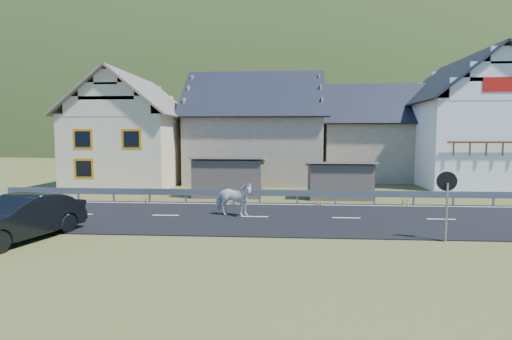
{
  "coord_description": "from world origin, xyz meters",
  "views": [
    {
      "loc": [
        1.26,
        -17.31,
        3.59
      ],
      "look_at": [
        -0.1,
        2.32,
        1.91
      ],
      "focal_mm": 28.0,
      "sensor_mm": 36.0,
      "label": 1
    }
  ],
  "objects": [
    {
      "name": "traffic_mirror",
      "position": [
        6.77,
        -3.53,
        1.76
      ],
      "size": [
        0.67,
        0.2,
        2.4
      ],
      "rotation": [
        0.0,
        0.0,
        -0.1
      ],
      "color": "#93969B",
      "rests_on": "ground"
    },
    {
      "name": "guardrail",
      "position": [
        -0.0,
        3.68,
        0.56
      ],
      "size": [
        28.1,
        0.09,
        0.75
      ],
      "color": "#93969B",
      "rests_on": "ground"
    },
    {
      "name": "shed_left",
      "position": [
        -2.0,
        6.5,
        1.1
      ],
      "size": [
        4.3,
        3.3,
        2.4
      ],
      "primitive_type": "cube",
      "color": "brown",
      "rests_on": "ground"
    },
    {
      "name": "house_stone_a",
      "position": [
        -1.0,
        15.0,
        4.63
      ],
      "size": [
        10.8,
        9.8,
        8.9
      ],
      "color": "tan",
      "rests_on": "ground"
    },
    {
      "name": "house_white",
      "position": [
        15.0,
        14.0,
        5.06
      ],
      "size": [
        8.8,
        10.8,
        9.7
      ],
      "color": "white",
      "rests_on": "ground"
    },
    {
      "name": "shed_right",
      "position": [
        4.5,
        6.0,
        1.0
      ],
      "size": [
        3.8,
        2.9,
        2.2
      ],
      "primitive_type": "cube",
      "color": "brown",
      "rests_on": "ground"
    },
    {
      "name": "mountain",
      "position": [
        5.0,
        180.0,
        -20.0
      ],
      "size": [
        440.0,
        280.0,
        260.0
      ],
      "primitive_type": "ellipsoid",
      "color": "#223C15",
      "rests_on": "ground"
    },
    {
      "name": "lane_markings",
      "position": [
        0.0,
        0.0,
        0.04
      ],
      "size": [
        60.0,
        6.6,
        0.01
      ],
      "primitive_type": "cube",
      "color": "silver",
      "rests_on": "road"
    },
    {
      "name": "horse",
      "position": [
        -0.95,
        0.14,
        0.79
      ],
      "size": [
        1.14,
        1.91,
        1.51
      ],
      "primitive_type": "imported",
      "rotation": [
        0.0,
        0.0,
        1.38
      ],
      "color": "silver",
      "rests_on": "road"
    },
    {
      "name": "ground",
      "position": [
        0.0,
        0.0,
        0.0
      ],
      "size": [
        160.0,
        160.0,
        0.0
      ],
      "primitive_type": "plane",
      "color": "#44481A",
      "rests_on": "ground"
    },
    {
      "name": "car",
      "position": [
        -7.77,
        -4.48,
        0.78
      ],
      "size": [
        2.72,
        5.0,
        1.56
      ],
      "primitive_type": "imported",
      "rotation": [
        0.0,
        0.0,
        -0.24
      ],
      "color": "black",
      "rests_on": "ground"
    },
    {
      "name": "house_stone_b",
      "position": [
        9.0,
        17.0,
        4.24
      ],
      "size": [
        9.8,
        8.8,
        8.1
      ],
      "color": "tan",
      "rests_on": "ground"
    },
    {
      "name": "road",
      "position": [
        0.0,
        0.0,
        0.02
      ],
      "size": [
        60.0,
        7.0,
        0.04
      ],
      "primitive_type": "cube",
      "color": "black",
      "rests_on": "ground"
    },
    {
      "name": "house_cream",
      "position": [
        -10.0,
        12.0,
        4.36
      ],
      "size": [
        7.8,
        9.8,
        8.3
      ],
      "color": "beige",
      "rests_on": "ground"
    },
    {
      "name": "conifer_patch",
      "position": [
        -55.0,
        110.0,
        6.0
      ],
      "size": [
        76.0,
        50.0,
        28.0
      ],
      "primitive_type": "ellipsoid",
      "color": "black",
      "rests_on": "ground"
    }
  ]
}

